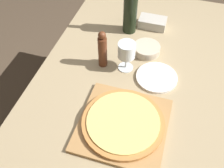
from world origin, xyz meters
name	(u,v)px	position (x,y,z in m)	size (l,w,h in m)	color
ground_plane	(125,146)	(0.00, 0.00, 0.00)	(12.00, 12.00, 0.00)	#4C3D2D
dining_table	(130,87)	(0.00, 0.00, 0.67)	(0.94, 1.65, 0.76)	#9E8966
cutting_board	(123,125)	(0.04, -0.29, 0.77)	(0.38, 0.38, 0.02)	#A87A47
pizza	(123,122)	(0.04, -0.29, 0.79)	(0.36, 0.36, 0.02)	#BC7A3D
wine_bottle	(130,9)	(-0.10, 0.36, 0.91)	(0.08, 0.08, 0.35)	black
pepper_mill	(103,50)	(-0.16, 0.04, 0.86)	(0.05, 0.05, 0.21)	#5B2D19
wine_glass	(127,51)	(-0.04, 0.05, 0.88)	(0.09, 0.09, 0.16)	silver
small_bowl	(147,49)	(0.04, 0.20, 0.78)	(0.15, 0.15, 0.04)	beige
dinner_plate	(157,77)	(0.13, 0.03, 0.77)	(0.21, 0.21, 0.01)	white
food_container	(152,22)	(0.02, 0.44, 0.79)	(0.16, 0.10, 0.06)	#BCB7AD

